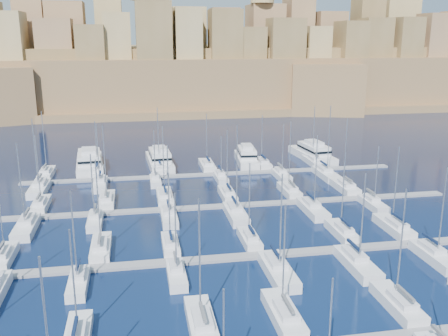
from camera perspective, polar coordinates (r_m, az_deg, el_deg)
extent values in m
plane|color=black|center=(83.33, 2.42, -6.65)|extent=(600.00, 600.00, 0.00)
cube|color=slate|center=(72.53, 4.52, -9.90)|extent=(84.00, 2.00, 0.40)
cube|color=slate|center=(92.43, 1.06, -4.31)|extent=(84.00, 2.00, 0.40)
cube|color=slate|center=(113.11, -1.12, -0.71)|extent=(84.00, 2.00, 0.40)
cube|color=silver|center=(54.67, -16.55, -17.65)|extent=(1.77, 3.78, 0.70)
cylinder|color=#9EA0A8|center=(53.26, -16.82, -12.23)|extent=(0.18, 0.18, 11.00)
cube|color=#0B1836|center=(53.77, -16.68, -16.94)|extent=(0.35, 3.36, 0.35)
cube|color=silver|center=(56.28, -2.63, -17.34)|extent=(2.80, 9.32, 1.67)
cube|color=silver|center=(54.87, -2.51, -16.80)|extent=(1.96, 4.19, 0.70)
cylinder|color=#9EA0A8|center=(53.13, -2.80, -10.28)|extent=(0.18, 0.18, 13.16)
cube|color=#595B60|center=(53.93, -2.45, -16.11)|extent=(0.35, 3.73, 0.35)
cube|color=silver|center=(58.03, 6.79, -16.36)|extent=(2.82, 9.39, 1.67)
cube|color=silver|center=(56.65, 7.11, -15.81)|extent=(1.97, 4.23, 0.70)
cylinder|color=#9EA0A8|center=(55.22, 6.86, -10.03)|extent=(0.18, 0.18, 11.99)
cube|color=#595B60|center=(55.74, 7.29, -15.11)|extent=(0.35, 3.76, 0.35)
cube|color=silver|center=(62.84, 19.20, -14.55)|extent=(2.70, 8.99, 1.65)
cube|color=silver|center=(61.61, 19.71, -13.97)|extent=(1.89, 4.04, 0.70)
cylinder|color=#9EA0A8|center=(60.05, 19.59, -8.22)|extent=(0.18, 0.18, 13.01)
cube|color=#595B60|center=(60.79, 20.01, -13.29)|extent=(0.35, 3.59, 0.35)
cylinder|color=#9EA0A8|center=(46.99, 12.03, -17.17)|extent=(0.18, 0.18, 9.13)
cube|color=#595B60|center=(54.68, 23.72, -17.08)|extent=(0.35, 3.29, 0.35)
cube|color=silver|center=(77.27, -23.79, -9.34)|extent=(2.45, 8.15, 1.61)
cube|color=silver|center=(76.11, -24.01, -8.79)|extent=(1.71, 3.67, 0.70)
cylinder|color=#9EA0A8|center=(75.24, -24.26, -4.39)|extent=(0.18, 0.18, 12.22)
cube|color=#595B60|center=(75.35, -24.17, -8.18)|extent=(0.35, 3.26, 0.35)
cube|color=silver|center=(75.65, -13.87, -8.96)|extent=(2.77, 9.24, 1.66)
cube|color=silver|center=(74.34, -13.97, -8.41)|extent=(1.94, 4.16, 0.70)
cylinder|color=#9EA0A8|center=(73.58, -14.19, -3.78)|extent=(0.18, 0.18, 12.45)
cube|color=#595B60|center=(73.51, -14.04, -7.80)|extent=(0.35, 3.70, 0.35)
cube|color=silver|center=(74.95, -6.13, -8.85)|extent=(2.36, 7.88, 1.59)
cube|color=silver|center=(73.77, -6.11, -8.28)|extent=(1.65, 3.55, 0.70)
cylinder|color=#9EA0A8|center=(73.14, -6.28, -4.44)|extent=(0.18, 0.18, 10.34)
cube|color=#0B1836|center=(73.01, -6.10, -7.64)|extent=(0.35, 3.15, 0.35)
cube|color=silver|center=(76.63, 2.92, -8.23)|extent=(2.39, 7.98, 1.60)
cube|color=silver|center=(75.47, 3.07, -7.66)|extent=(1.67, 3.59, 0.70)
cylinder|color=#9EA0A8|center=(74.72, 2.92, -3.59)|extent=(0.18, 0.18, 11.22)
cube|color=#0B1836|center=(74.72, 3.16, -7.03)|extent=(0.35, 3.19, 0.35)
cube|color=silver|center=(81.41, 13.29, -7.20)|extent=(2.58, 8.59, 1.63)
cube|color=silver|center=(80.26, 13.58, -6.64)|extent=(1.80, 3.86, 0.70)
cylinder|color=#9EA0A8|center=(79.51, 13.46, -2.48)|extent=(0.18, 0.18, 12.13)
cube|color=#0B1836|center=(79.53, 13.75, -6.05)|extent=(0.35, 3.44, 0.35)
cube|color=silver|center=(85.70, 18.80, -6.46)|extent=(2.86, 9.52, 1.68)
cube|color=silver|center=(84.52, 19.18, -5.93)|extent=(2.00, 4.29, 0.70)
cylinder|color=#9EA0A8|center=(83.89, 19.05, -1.83)|extent=(0.18, 0.18, 12.48)
cube|color=#0B1836|center=(83.79, 19.40, -5.37)|extent=(0.35, 3.81, 0.35)
cube|color=silver|center=(66.39, -16.32, -12.67)|extent=(2.34, 7.80, 1.59)
cube|color=silver|center=(66.58, -16.32, -11.49)|extent=(1.64, 3.51, 0.70)
cylinder|color=#9EA0A8|center=(63.34, -16.78, -7.54)|extent=(0.18, 0.18, 11.55)
cube|color=#0B1836|center=(66.48, -16.36, -10.53)|extent=(0.35, 3.12, 0.35)
cube|color=silver|center=(66.15, -5.45, -12.21)|extent=(2.29, 7.63, 1.58)
cube|color=silver|center=(66.32, -5.53, -11.03)|extent=(1.60, 3.43, 0.70)
cylinder|color=#9EA0A8|center=(63.27, -5.55, -7.44)|extent=(0.18, 0.18, 10.60)
cube|color=#595B60|center=(66.22, -5.58, -10.07)|extent=(0.35, 3.05, 0.35)
cube|color=silver|center=(67.11, 6.21, -11.75)|extent=(3.11, 10.36, 1.72)
cube|color=silver|center=(67.48, 5.99, -10.45)|extent=(2.17, 4.66, 0.70)
cylinder|color=#9EA0A8|center=(63.77, 6.52, -6.15)|extent=(0.18, 0.18, 12.69)
cube|color=#0B1836|center=(67.49, 5.89, -9.46)|extent=(0.35, 4.14, 0.35)
cube|color=silver|center=(71.05, 14.99, -10.64)|extent=(2.98, 9.93, 1.70)
cube|color=silver|center=(71.37, 14.72, -9.44)|extent=(2.09, 4.47, 0.70)
cylinder|color=#9EA0A8|center=(68.00, 15.56, -5.53)|extent=(0.18, 0.18, 12.14)
cube|color=#0B1836|center=(71.36, 14.61, -8.51)|extent=(0.35, 3.97, 0.35)
cube|color=silver|center=(76.72, 22.96, -9.40)|extent=(2.84, 9.45, 1.67)
cube|color=silver|center=(76.98, 22.67, -8.33)|extent=(1.99, 4.25, 0.70)
cylinder|color=#9EA0A8|center=(73.90, 23.70, -4.57)|extent=(0.18, 0.18, 12.31)
cube|color=#0B1836|center=(76.96, 22.56, -7.48)|extent=(0.35, 3.78, 0.35)
cube|color=silver|center=(97.39, -20.18, -4.05)|extent=(2.62, 8.72, 1.64)
cube|color=silver|center=(96.22, -20.33, -3.55)|extent=(1.83, 3.93, 0.70)
cylinder|color=#9EA0A8|center=(95.90, -20.51, -0.03)|extent=(0.18, 0.18, 12.23)
cube|color=#595B60|center=(95.50, -20.43, -3.03)|extent=(0.35, 3.49, 0.35)
cube|color=silver|center=(96.28, -13.23, -3.71)|extent=(2.82, 9.40, 1.67)
cube|color=silver|center=(95.02, -13.30, -3.21)|extent=(1.97, 4.23, 0.70)
cylinder|color=#9EA0A8|center=(94.65, -13.49, 0.75)|extent=(0.18, 0.18, 13.56)
cube|color=#595B60|center=(94.26, -13.35, -2.69)|extent=(0.35, 3.76, 0.35)
cube|color=silver|center=(96.34, -6.79, -3.40)|extent=(2.89, 9.63, 1.68)
cube|color=silver|center=(95.06, -6.77, -2.89)|extent=(2.02, 4.33, 0.70)
cylinder|color=#9EA0A8|center=(94.78, -6.94, 0.91)|extent=(0.18, 0.18, 13.00)
cube|color=#0B1836|center=(94.28, -6.77, -2.37)|extent=(0.35, 3.85, 0.35)
cube|color=silver|center=(97.21, 0.40, -3.14)|extent=(2.56, 8.53, 1.63)
cube|color=silver|center=(96.06, 0.50, -2.63)|extent=(1.79, 3.84, 0.70)
cylinder|color=#9EA0A8|center=(95.74, 0.36, 0.83)|extent=(0.18, 0.18, 12.03)
cube|color=#0B1836|center=(95.35, 0.55, -2.10)|extent=(0.35, 3.41, 0.35)
cube|color=silver|center=(100.40, 7.46, -2.67)|extent=(2.69, 8.98, 1.65)
cube|color=silver|center=(99.24, 7.64, -2.18)|extent=(1.89, 4.04, 0.70)
cylinder|color=#9EA0A8|center=(98.86, 7.53, 1.52)|extent=(0.18, 0.18, 13.22)
cube|color=#595B60|center=(98.53, 7.74, -1.67)|extent=(0.35, 3.59, 0.35)
cube|color=silver|center=(105.00, 13.57, -2.17)|extent=(3.02, 10.06, 1.70)
cube|color=silver|center=(103.78, 13.83, -1.69)|extent=(2.11, 4.53, 0.70)
cylinder|color=#9EA0A8|center=(103.56, 13.70, 1.89)|extent=(0.18, 0.18, 13.34)
cube|color=#595B60|center=(103.06, 13.97, -1.21)|extent=(0.35, 4.03, 0.35)
cube|color=silver|center=(86.94, -21.67, -6.42)|extent=(3.00, 10.01, 1.70)
cube|color=silver|center=(87.45, -21.62, -5.45)|extent=(2.10, 4.51, 0.70)
cylinder|color=#9EA0A8|center=(84.17, -22.22, -1.76)|extent=(0.18, 0.18, 13.33)
cube|color=#595B60|center=(87.58, -21.63, -4.69)|extent=(0.35, 4.00, 0.35)
cube|color=silver|center=(86.34, -14.51, -6.00)|extent=(2.39, 7.95, 1.60)
cube|color=silver|center=(86.69, -14.52, -5.10)|extent=(1.67, 3.58, 0.70)
cylinder|color=#9EA0A8|center=(83.99, -14.80, -2.09)|extent=(0.18, 0.18, 10.94)
cube|color=#595B60|center=(86.72, -14.55, -4.36)|extent=(0.35, 3.18, 0.35)
cube|color=silver|center=(85.82, -6.30, -5.71)|extent=(2.61, 8.70, 1.64)
cube|color=silver|center=(86.24, -6.36, -4.78)|extent=(1.83, 3.92, 0.70)
cylinder|color=#9EA0A8|center=(83.28, -6.40, -1.44)|extent=(0.18, 0.18, 11.93)
cube|color=#0B1836|center=(86.30, -6.40, -4.03)|extent=(0.35, 3.48, 0.35)
cube|color=silver|center=(86.67, 1.38, -5.39)|extent=(2.98, 9.95, 1.70)
cube|color=silver|center=(87.18, 1.25, -4.43)|extent=(2.09, 4.48, 0.70)
cylinder|color=#9EA0A8|center=(83.68, 1.48, -0.13)|extent=(0.18, 0.18, 15.00)
cube|color=#0B1836|center=(87.30, 1.19, -3.67)|extent=(0.35, 3.98, 0.35)
cube|color=silver|center=(90.35, 10.13, -4.77)|extent=(3.00, 10.01, 1.70)
cube|color=silver|center=(90.85, 9.94, -3.85)|extent=(2.10, 4.50, 0.70)
cylinder|color=#9EA0A8|center=(87.76, 10.45, -0.40)|extent=(0.18, 0.18, 12.83)
cube|color=#0B1836|center=(90.97, 9.87, -3.12)|extent=(0.35, 4.00, 0.35)
cube|color=silver|center=(95.76, 16.67, -4.07)|extent=(2.49, 8.31, 1.62)
cube|color=silver|center=(96.10, 16.50, -3.26)|extent=(1.75, 3.74, 0.70)
cylinder|color=#9EA0A8|center=(93.70, 17.05, -0.68)|extent=(0.18, 0.18, 10.36)
cube|color=#595B60|center=(96.14, 16.43, -2.59)|extent=(0.35, 3.32, 0.35)
cube|color=silver|center=(118.89, -19.61, -0.65)|extent=(2.81, 9.36, 1.67)
cube|color=silver|center=(117.70, -19.73, -0.22)|extent=(1.97, 4.21, 0.70)
cylinder|color=#9EA0A8|center=(117.69, -19.88, 2.92)|extent=(0.18, 0.18, 13.27)
cube|color=#595B60|center=(117.00, -19.80, 0.22)|extent=(0.35, 3.75, 0.35)
cube|color=silver|center=(116.97, -14.22, -0.50)|extent=(2.46, 8.21, 1.61)
cube|color=silver|center=(115.89, -14.28, -0.05)|extent=(1.72, 3.69, 0.70)
cylinder|color=#9EA0A8|center=(115.93, -14.40, 2.53)|extent=(0.18, 0.18, 10.86)
cube|color=#0B1836|center=(115.23, -14.32, 0.40)|extent=(0.35, 3.28, 0.35)
cube|color=silver|center=(117.26, -7.40, -0.11)|extent=(2.79, 9.29, 1.66)
cube|color=silver|center=(116.07, -7.40, 0.34)|extent=(1.95, 4.18, 0.70)
cylinder|color=#9EA0A8|center=(116.02, -7.54, 3.56)|extent=(0.18, 0.18, 13.46)
cube|color=#0B1836|center=(115.36, -7.40, 0.79)|extent=(0.35, 3.71, 0.35)
cube|color=silver|center=(118.67, -1.93, 0.20)|extent=(3.02, 10.05, 1.70)
cube|color=silver|center=(117.41, -1.87, 0.65)|extent=(2.11, 4.52, 0.70)
cylinder|color=#9EA0A8|center=(117.65, -2.00, 3.41)|extent=(0.18, 0.18, 11.65)
cube|color=#0B1836|center=(116.67, -1.83, 1.09)|extent=(0.35, 4.02, 0.35)
cube|color=silver|center=(120.98, 4.35, 0.44)|extent=(2.84, 9.47, 1.67)
cube|color=silver|center=(119.80, 4.48, 0.88)|extent=(1.99, 4.26, 0.70)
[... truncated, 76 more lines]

